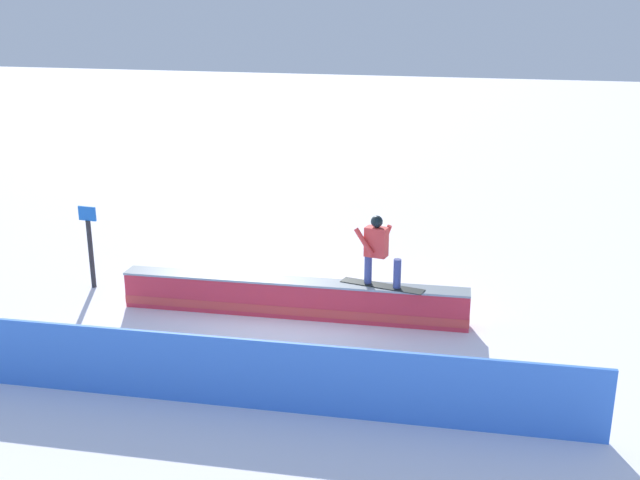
{
  "coord_description": "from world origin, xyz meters",
  "views": [
    {
      "loc": [
        -4.5,
        12.08,
        5.46
      ],
      "look_at": [
        -0.85,
        0.89,
        1.86
      ],
      "focal_mm": 40.69,
      "sensor_mm": 36.0,
      "label": 1
    }
  ],
  "objects": [
    {
      "name": "snowboarder",
      "position": [
        -1.6,
        -0.23,
        1.43
      ],
      "size": [
        1.61,
        0.49,
        1.33
      ],
      "color": "black",
      "rests_on": "grind_box"
    },
    {
      "name": "ground_plane",
      "position": [
        0.0,
        0.0,
        0.0
      ],
      "size": [
        120.0,
        120.0,
        0.0
      ],
      "primitive_type": "plane",
      "color": "white"
    },
    {
      "name": "grind_box",
      "position": [
        0.0,
        0.0,
        0.33
      ],
      "size": [
        6.66,
        1.3,
        0.72
      ],
      "color": "red",
      "rests_on": "ground_plane"
    },
    {
      "name": "safety_fence",
      "position": [
        0.0,
        3.51,
        0.55
      ],
      "size": [
        11.11,
        1.47,
        1.1
      ],
      "primitive_type": "cube",
      "rotation": [
        0.0,
        0.0,
        0.13
      ],
      "color": "#3B78ED",
      "rests_on": "ground_plane"
    },
    {
      "name": "trail_marker",
      "position": [
        4.54,
        -0.14,
        0.95
      ],
      "size": [
        0.4,
        0.1,
        1.77
      ],
      "color": "#262628",
      "rests_on": "ground_plane"
    }
  ]
}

